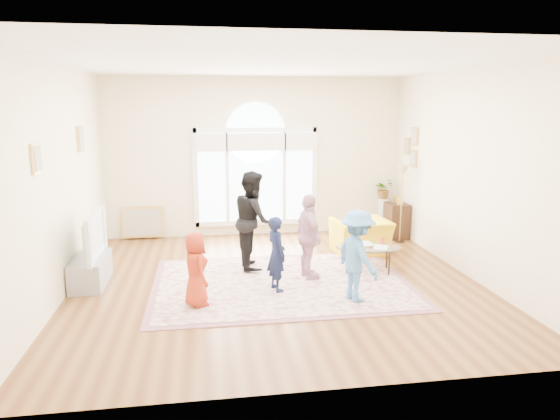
{
  "coord_description": "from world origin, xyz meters",
  "views": [
    {
      "loc": [
        -1.02,
        -7.11,
        2.58
      ],
      "look_at": [
        0.1,
        0.3,
        1.05
      ],
      "focal_mm": 32.0,
      "sensor_mm": 36.0,
      "label": 1
    }
  ],
  "objects": [
    {
      "name": "ground",
      "position": [
        0.0,
        0.0,
        0.0
      ],
      "size": [
        6.0,
        6.0,
        0.0
      ],
      "primitive_type": "plane",
      "color": "#573015",
      "rests_on": "ground"
    },
    {
      "name": "room_shell",
      "position": [
        0.01,
        2.83,
        1.57
      ],
      "size": [
        6.0,
        6.0,
        6.0
      ],
      "color": "#FCEFC5",
      "rests_on": "ground"
    },
    {
      "name": "area_rug",
      "position": [
        0.06,
        -0.08,
        0.01
      ],
      "size": [
        3.6,
        2.6,
        0.02
      ],
      "primitive_type": "cube",
      "color": "beige",
      "rests_on": "ground"
    },
    {
      "name": "rug_border",
      "position": [
        0.06,
        -0.08,
        0.01
      ],
      "size": [
        3.8,
        2.8,
        0.01
      ],
      "primitive_type": "cube",
      "color": "#8D5660",
      "rests_on": "ground"
    },
    {
      "name": "tv_console",
      "position": [
        -2.75,
        0.3,
        0.21
      ],
      "size": [
        0.45,
        1.0,
        0.42
      ],
      "primitive_type": "cube",
      "color": "gray",
      "rests_on": "ground"
    },
    {
      "name": "television",
      "position": [
        -2.74,
        0.3,
        0.76
      ],
      "size": [
        0.18,
        1.17,
        0.67
      ],
      "color": "black",
      "rests_on": "tv_console"
    },
    {
      "name": "coffee_table",
      "position": [
        1.51,
        0.26,
        0.4
      ],
      "size": [
        1.16,
        0.9,
        0.54
      ],
      "rotation": [
        0.0,
        0.0,
        -0.26
      ],
      "color": "silver",
      "rests_on": "ground"
    },
    {
      "name": "armchair",
      "position": [
        1.71,
        1.26,
        0.31
      ],
      "size": [
        1.04,
        0.94,
        0.62
      ],
      "primitive_type": "imported",
      "rotation": [
        0.0,
        0.0,
        3.25
      ],
      "color": "yellow",
      "rests_on": "ground"
    },
    {
      "name": "side_cabinet",
      "position": [
        2.78,
        2.26,
        0.35
      ],
      "size": [
        0.4,
        0.5,
        0.7
      ],
      "primitive_type": "cube",
      "color": "black",
      "rests_on": "ground"
    },
    {
      "name": "floor_lamp",
      "position": [
        2.72,
        1.92,
        1.28
      ],
      "size": [
        0.27,
        0.27,
        1.51
      ],
      "color": "black",
      "rests_on": "ground"
    },
    {
      "name": "plant_pedestal",
      "position": [
        2.7,
        2.86,
        0.35
      ],
      "size": [
        0.2,
        0.2,
        0.7
      ],
      "primitive_type": "cylinder",
      "color": "white",
      "rests_on": "ground"
    },
    {
      "name": "potted_plant",
      "position": [
        2.7,
        2.86,
        0.91
      ],
      "size": [
        0.48,
        0.45,
        0.42
      ],
      "primitive_type": "imported",
      "rotation": [
        0.0,
        0.0,
        0.41
      ],
      "color": "#33722D",
      "rests_on": "plant_pedestal"
    },
    {
      "name": "leaning_picture",
      "position": [
        -2.29,
        2.9,
        0.0
      ],
      "size": [
        0.8,
        0.14,
        0.62
      ],
      "primitive_type": "cube",
      "rotation": [
        -0.14,
        0.0,
        0.0
      ],
      "color": "tan",
      "rests_on": "ground"
    },
    {
      "name": "child_red",
      "position": [
        -1.18,
        -0.78,
        0.52
      ],
      "size": [
        0.47,
        0.56,
        0.99
      ],
      "primitive_type": "imported",
      "rotation": [
        0.0,
        0.0,
        1.93
      ],
      "color": "#A82D16",
      "rests_on": "area_rug"
    },
    {
      "name": "child_navy",
      "position": [
        -0.06,
        -0.38,
        0.56
      ],
      "size": [
        0.36,
        0.45,
        1.08
      ],
      "primitive_type": "imported",
      "rotation": [
        0.0,
        0.0,
        1.87
      ],
      "color": "#101734",
      "rests_on": "area_rug"
    },
    {
      "name": "child_black",
      "position": [
        -0.28,
        0.73,
        0.81
      ],
      "size": [
        0.63,
        0.79,
        1.58
      ],
      "primitive_type": "imported",
      "rotation": [
        0.0,
        0.0,
        1.61
      ],
      "color": "black",
      "rests_on": "area_rug"
    },
    {
      "name": "child_pink",
      "position": [
        0.5,
        0.07,
        0.67
      ],
      "size": [
        0.46,
        0.81,
        1.3
      ],
      "primitive_type": "imported",
      "rotation": [
        0.0,
        0.0,
        1.77
      ],
      "color": "#CD93AA",
      "rests_on": "area_rug"
    },
    {
      "name": "child_blue",
      "position": [
        0.96,
        -0.92,
        0.64
      ],
      "size": [
        0.68,
        0.9,
        1.24
      ],
      "primitive_type": "imported",
      "rotation": [
        0.0,
        0.0,
        1.87
      ],
      "color": "#4783C6",
      "rests_on": "area_rug"
    }
  ]
}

